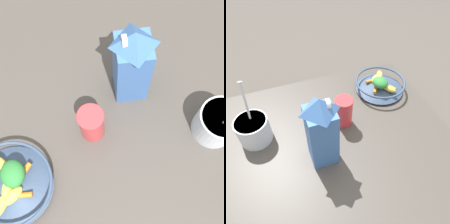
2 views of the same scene
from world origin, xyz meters
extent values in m
plane|color=#4C4742|center=(0.00, 0.00, 0.00)|extent=(6.00, 6.00, 0.00)
cube|color=#47423D|center=(0.00, 0.00, 0.02)|extent=(0.94, 0.94, 0.03)
cylinder|color=#384C6B|center=(0.27, -0.31, 0.04)|extent=(0.13, 0.13, 0.01)
cone|color=#384C6B|center=(0.27, -0.31, 0.06)|extent=(0.23, 0.23, 0.04)
torus|color=#384C6B|center=(0.27, -0.31, 0.08)|extent=(0.24, 0.24, 0.01)
ellipsoid|color=#EFD64C|center=(0.33, -0.33, 0.08)|extent=(0.07, 0.06, 0.03)
ellipsoid|color=#EFD64C|center=(0.31, -0.30, 0.08)|extent=(0.07, 0.07, 0.03)
ellipsoid|color=#EFD64C|center=(0.28, -0.31, 0.08)|extent=(0.08, 0.05, 0.03)
ellipsoid|color=#EFD64C|center=(0.22, -0.33, 0.08)|extent=(0.07, 0.06, 0.03)
cylinder|color=orange|center=(0.24, -0.27, 0.07)|extent=(0.05, 0.04, 0.02)
cylinder|color=orange|center=(0.31, -0.27, 0.07)|extent=(0.02, 0.05, 0.01)
sphere|color=red|center=(0.25, -0.31, 0.07)|extent=(0.02, 0.02, 0.02)
sphere|color=red|center=(0.27, -0.31, 0.07)|extent=(0.02, 0.02, 0.02)
ellipsoid|color=#2D7F38|center=(0.25, -0.29, 0.10)|extent=(0.09, 0.08, 0.04)
cube|color=#3D6BB2|center=(0.01, 0.06, 0.15)|extent=(0.09, 0.09, 0.25)
pyramid|color=#3D6BB2|center=(0.01, 0.06, 0.30)|extent=(0.09, 0.09, 0.05)
cylinder|color=white|center=(0.01, 0.04, 0.30)|extent=(0.03, 0.01, 0.03)
cylinder|color=silver|center=(0.18, 0.29, 0.08)|extent=(0.13, 0.13, 0.10)
cylinder|color=white|center=(0.18, 0.29, 0.13)|extent=(0.12, 0.12, 0.02)
cylinder|color=#DB383D|center=(0.14, -0.07, 0.10)|extent=(0.07, 0.07, 0.13)
torus|color=#DB383D|center=(0.14, -0.07, 0.16)|extent=(0.08, 0.08, 0.01)
camera|label=1|loc=(0.42, -0.05, 0.93)|focal=50.00mm
camera|label=2|loc=(-0.42, 0.16, 0.75)|focal=35.00mm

